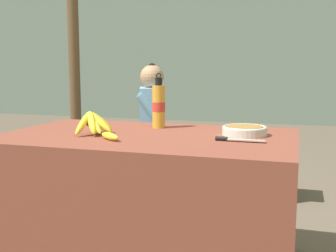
{
  "coord_description": "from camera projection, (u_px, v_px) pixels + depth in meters",
  "views": [
    {
      "loc": [
        0.72,
        -1.96,
        1.03
      ],
      "look_at": [
        0.09,
        0.05,
        0.74
      ],
      "focal_mm": 45.0,
      "sensor_mm": 36.0,
      "label": 1
    }
  ],
  "objects": [
    {
      "name": "market_counter",
      "position": [
        148.0,
        202.0,
        2.16
      ],
      "size": [
        1.46,
        0.89,
        0.7
      ],
      "color": "brown",
      "rests_on": "ground_plane"
    },
    {
      "name": "banana_bunch_ripe",
      "position": [
        96.0,
        122.0,
        2.11
      ],
      "size": [
        0.17,
        0.27,
        0.13
      ],
      "color": "#4C381E",
      "rests_on": "market_counter"
    },
    {
      "name": "serving_bowl",
      "position": [
        245.0,
        130.0,
        2.09
      ],
      "size": [
        0.22,
        0.22,
        0.05
      ],
      "color": "silver",
      "rests_on": "market_counter"
    },
    {
      "name": "water_bottle",
      "position": [
        159.0,
        106.0,
        2.33
      ],
      "size": [
        0.07,
        0.07,
        0.31
      ],
      "color": "gold",
      "rests_on": "market_counter"
    },
    {
      "name": "loose_banana_front",
      "position": [
        110.0,
        136.0,
        1.95
      ],
      "size": [
        0.14,
        0.12,
        0.04
      ],
      "rotation": [
        0.0,
        0.0,
        -0.65
      ],
      "color": "yellow",
      "rests_on": "market_counter"
    },
    {
      "name": "knife",
      "position": [
        233.0,
        139.0,
        1.91
      ],
      "size": [
        0.23,
        0.03,
        0.02
      ],
      "rotation": [
        0.0,
        0.0,
        -0.02
      ],
      "color": "#BCBCC1",
      "rests_on": "market_counter"
    },
    {
      "name": "wooden_bench",
      "position": [
        190.0,
        150.0,
        3.49
      ],
      "size": [
        1.65,
        0.32,
        0.42
      ],
      "color": "brown",
      "rests_on": "ground_plane"
    },
    {
      "name": "seated_vendor",
      "position": [
        147.0,
        117.0,
        3.52
      ],
      "size": [
        0.47,
        0.43,
        1.07
      ],
      "rotation": [
        0.0,
        0.0,
        3.49
      ],
      "color": "#473828",
      "rests_on": "ground_plane"
    },
    {
      "name": "banana_bunch_green",
      "position": [
        249.0,
        139.0,
        3.33
      ],
      "size": [
        0.14,
        0.23,
        0.11
      ],
      "color": "#4C381E",
      "rests_on": "wooden_bench"
    },
    {
      "name": "support_post_near",
      "position": [
        73.0,
        32.0,
        4.03
      ],
      "size": [
        0.11,
        0.11,
        2.74
      ],
      "color": "brown",
      "rests_on": "ground_plane"
    }
  ]
}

